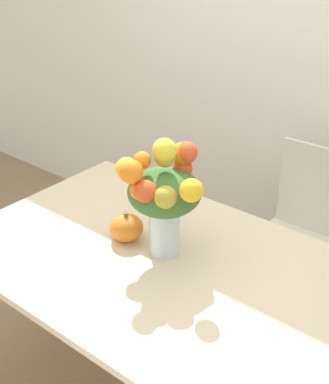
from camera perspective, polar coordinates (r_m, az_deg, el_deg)
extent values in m
cube|color=white|center=(2.69, 16.47, 15.75)|extent=(8.00, 0.06, 2.70)
cube|color=beige|center=(1.98, -0.46, -7.50)|extent=(1.52, 0.98, 0.03)
cylinder|color=beige|center=(2.85, -5.82, -4.40)|extent=(0.06, 0.06, 0.71)
cylinder|color=silver|center=(1.96, 0.00, -3.94)|extent=(0.11, 0.11, 0.20)
cylinder|color=silver|center=(2.00, 0.00, -5.46)|extent=(0.10, 0.10, 0.07)
cylinder|color=#38662D|center=(1.93, 0.52, -3.26)|extent=(0.01, 0.01, 0.25)
cylinder|color=#38662D|center=(1.95, 0.56, -2.85)|extent=(0.01, 0.01, 0.25)
cylinder|color=#38662D|center=(1.96, -0.17, -2.71)|extent=(0.01, 0.01, 0.25)
cylinder|color=#38662D|center=(1.94, -0.67, -3.02)|extent=(0.01, 0.01, 0.25)
cylinder|color=#38662D|center=(1.92, -0.24, -3.37)|extent=(0.01, 0.00, 0.25)
ellipsoid|color=#38662D|center=(1.88, 0.00, 0.00)|extent=(0.26, 0.26, 0.16)
sphere|color=#D64C23|center=(1.89, 2.32, 4.24)|extent=(0.08, 0.08, 0.08)
sphere|color=#D64C23|center=(1.78, -2.09, 0.07)|extent=(0.08, 0.08, 0.08)
sphere|color=#D64C23|center=(1.92, 1.94, 2.53)|extent=(0.07, 0.07, 0.07)
sphere|color=yellow|center=(1.82, -0.01, 4.49)|extent=(0.08, 0.08, 0.08)
sphere|color=orange|center=(1.80, -2.61, 0.26)|extent=(0.07, 0.07, 0.07)
sphere|color=yellow|center=(1.90, -4.12, 2.43)|extent=(0.08, 0.08, 0.08)
sphere|color=#AD9E33|center=(1.83, 0.03, 3.74)|extent=(0.07, 0.07, 0.07)
sphere|color=#AD9E33|center=(1.77, 0.11, -0.56)|extent=(0.08, 0.08, 0.08)
sphere|color=orange|center=(1.78, -3.57, 2.16)|extent=(0.08, 0.08, 0.08)
sphere|color=orange|center=(1.90, 1.95, 4.13)|extent=(0.08, 0.08, 0.08)
sphere|color=orange|center=(1.83, -2.48, 3.35)|extent=(0.06, 0.06, 0.06)
sphere|color=yellow|center=(1.74, 2.94, 0.20)|extent=(0.08, 0.08, 0.08)
ellipsoid|color=orange|center=(2.06, -4.08, -3.82)|extent=(0.13, 0.13, 0.10)
cylinder|color=brown|center=(2.03, -4.14, -2.49)|extent=(0.02, 0.02, 0.02)
cube|color=silver|center=(2.58, 13.67, -6.11)|extent=(0.43, 0.43, 0.02)
cylinder|color=silver|center=(2.65, 8.11, -10.80)|extent=(0.04, 0.04, 0.45)
cylinder|color=silver|center=(2.54, 14.87, -13.53)|extent=(0.04, 0.04, 0.45)
cylinder|color=silver|center=(2.89, 11.58, -7.34)|extent=(0.04, 0.04, 0.45)
cube|color=silver|center=(2.62, 16.14, 0.11)|extent=(0.40, 0.03, 0.44)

